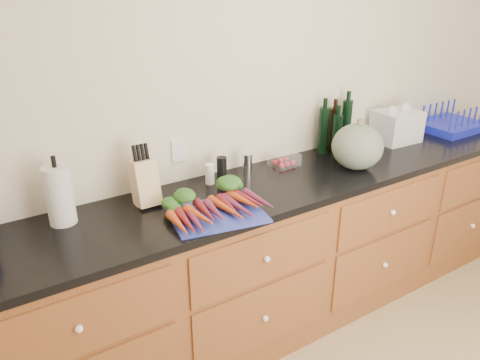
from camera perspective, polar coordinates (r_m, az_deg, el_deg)
wall_back at (r=2.79m, az=3.30°, el=9.54°), size 4.10×0.05×2.60m
cabinets at (r=2.89m, az=6.77°, el=-8.48°), size 3.60×0.64×0.90m
countertop at (r=2.67m, az=7.19°, el=0.12°), size 3.64×0.62×0.04m
cutting_board at (r=2.21m, az=-2.83°, el=-4.18°), size 0.49×0.40×0.01m
carrots at (r=2.23m, az=-3.42°, el=-2.99°), size 0.46×0.34×0.07m
squash at (r=2.79m, az=14.13°, el=3.98°), size 0.30×0.30×0.27m
paper_towel at (r=2.24m, az=-21.16°, el=-1.76°), size 0.12×0.12×0.27m
knife_block at (r=2.33m, az=-11.53°, el=-0.30°), size 0.11×0.11×0.23m
grinder_salt at (r=2.53m, az=-3.71°, el=0.74°), size 0.05×0.05×0.11m
grinder_pepper at (r=2.56m, az=-2.24°, el=1.35°), size 0.05×0.05×0.14m
canister_chrome at (r=2.64m, az=0.92°, el=1.96°), size 0.05×0.05×0.12m
tomato_box at (r=2.79m, az=5.42°, el=2.47°), size 0.16×0.13×0.07m
bottles at (r=3.05m, az=11.51°, el=6.10°), size 0.26×0.13×0.31m
grocery_bag at (r=3.35m, az=18.55°, el=6.24°), size 0.30×0.25×0.21m
dish_rack at (r=3.78m, az=24.26°, el=6.27°), size 0.45×0.36×0.18m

